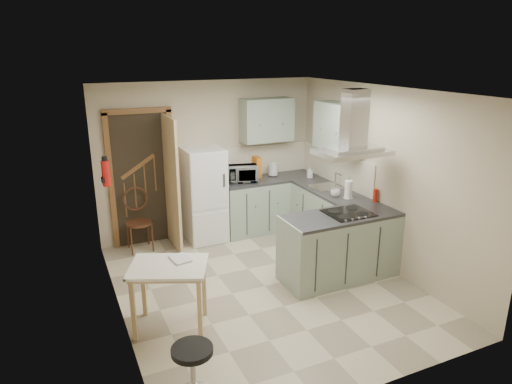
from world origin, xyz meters
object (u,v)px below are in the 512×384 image
stool (193,371)px  microwave (243,174)px  bentwood_chair (139,223)px  peninsula (340,246)px  drop_leaf_table (170,297)px  fridge (204,195)px  extractor_hood (352,152)px

stool → microwave: size_ratio=1.06×
stool → bentwood_chair: bearing=86.9°
bentwood_chair → microwave: 1.80m
peninsula → drop_leaf_table: (-2.36, -0.22, -0.07)m
fridge → stool: fridge is taller
microwave → bentwood_chair: bearing=-166.3°
peninsula → drop_leaf_table: bearing=-174.8°
peninsula → stool: size_ratio=3.13×
fridge → microwave: bearing=-0.8°
fridge → stool: bearing=-110.3°
peninsula → extractor_hood: size_ratio=1.72×
extractor_hood → bentwood_chair: 3.36m
microwave → stool: bearing=-104.9°
extractor_hood → bentwood_chair: size_ratio=1.03×
extractor_hood → drop_leaf_table: 2.81m
fridge → stool: 3.55m
peninsula → microwave: (-0.56, 1.97, 0.58)m
fridge → bentwood_chair: fridge is taller
drop_leaf_table → microwave: bearing=74.2°
fridge → peninsula: fridge is taller
drop_leaf_table → microwave: microwave is taller
drop_leaf_table → bentwood_chair: bentwood_chair is taller
extractor_hood → microwave: extractor_hood is taller
fridge → bentwood_chair: size_ratio=1.71×
fridge → stool: size_ratio=3.03×
extractor_hood → bentwood_chair: bearing=139.8°
fridge → extractor_hood: 2.57m
extractor_hood → peninsula: bearing=180.0°
stool → microwave: 3.87m
extractor_hood → stool: 3.22m
peninsula → drop_leaf_table: peninsula is taller
bentwood_chair → drop_leaf_table: bearing=-92.8°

